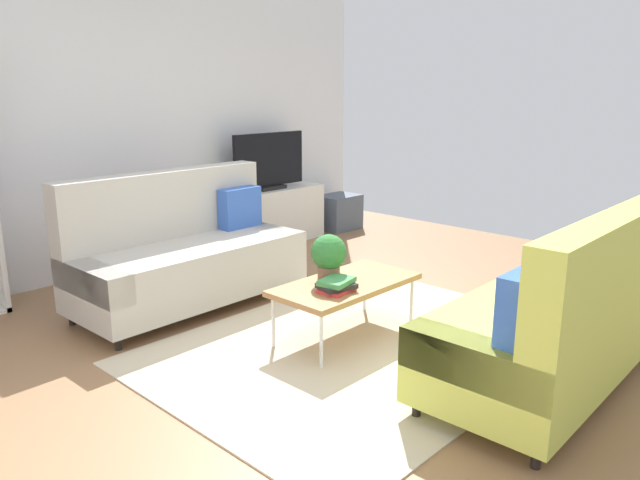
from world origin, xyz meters
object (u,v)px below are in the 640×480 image
object	(u,v)px
bottle_1	(249,184)
tv	(269,162)
vase_0	(225,188)
coffee_table	(346,285)
table_book_0	(337,290)
couch_green	(558,318)
bottle_0	(242,187)
tv_console	(269,216)
potted_plant	(329,256)
couch_beige	(186,253)
storage_trunk	(338,212)

from	to	relation	value
bottle_1	tv	bearing A→B (deg)	3.58
vase_0	bottle_1	bearing A→B (deg)	-19.05
coffee_table	table_book_0	bearing A→B (deg)	-155.53
couch_green	bottle_0	bearing A→B (deg)	77.91
tv_console	potted_plant	xyz separation A→B (m)	(-1.56, -2.38, 0.30)
couch_green	tv	size ratio (longest dim) A/B	1.91
couch_beige	tv_console	world-z (taller)	couch_beige
couch_beige	coffee_table	size ratio (longest dim) A/B	1.74
tv_console	potted_plant	bearing A→B (deg)	-123.28
couch_beige	bottle_1	distance (m)	1.85
coffee_table	tv_console	size ratio (longest dim) A/B	0.79
potted_plant	bottle_1	size ratio (longest dim) A/B	1.71
vase_0	potted_plant	bearing A→B (deg)	-112.00
coffee_table	potted_plant	size ratio (longest dim) A/B	3.11
tv_console	vase_0	bearing A→B (deg)	175.07
tv_console	couch_beige	bearing A→B (deg)	-150.79
couch_beige	tv_console	distance (m)	2.12
coffee_table	bottle_1	world-z (taller)	bottle_1
coffee_table	table_book_0	xyz separation A→B (m)	(-0.20, -0.09, 0.04)
couch_green	bottle_0	size ratio (longest dim) A/B	11.85
tv	bottle_0	xyz separation A→B (m)	(-0.42, -0.02, -0.23)
couch_green	bottle_0	distance (m)	3.92
couch_beige	bottle_1	world-z (taller)	couch_beige
table_book_0	bottle_1	world-z (taller)	bottle_1
potted_plant	bottle_0	xyz separation A→B (m)	(1.14, 2.34, 0.10)
tv	potted_plant	xyz separation A→B (m)	(-1.56, -2.36, -0.33)
vase_0	bottle_1	xyz separation A→B (m)	(0.26, -0.09, 0.03)
couch_beige	bottle_0	bearing A→B (deg)	-146.28
tv_console	tv	bearing A→B (deg)	-90.00
storage_trunk	table_book_0	distance (m)	3.70
couch_green	vase_0	distance (m)	3.98
bottle_0	couch_beige	bearing A→B (deg)	-145.10
tv_console	potted_plant	distance (m)	2.86
vase_0	couch_beige	bearing A→B (deg)	-139.49
couch_green	potted_plant	size ratio (longest dim) A/B	5.41
couch_beige	vase_0	world-z (taller)	couch_beige
couch_green	bottle_1	world-z (taller)	couch_green
couch_beige	tv_console	bearing A→B (deg)	-151.97
tv_console	table_book_0	xyz separation A→B (m)	(-1.66, -2.55, 0.11)
tv_console	storage_trunk	xyz separation A→B (m)	(1.10, -0.10, -0.10)
tv_console	table_book_0	size ratio (longest dim) A/B	5.83
tv_console	bottle_0	distance (m)	0.58
coffee_table	vase_0	distance (m)	2.67
tv_console	storage_trunk	bearing A→B (deg)	-5.19
tv_console	coffee_table	bearing A→B (deg)	-120.75
potted_plant	vase_0	distance (m)	2.62
potted_plant	bottle_0	size ratio (longest dim) A/B	2.19
potted_plant	couch_green	bearing A→B (deg)	-75.53
potted_plant	table_book_0	distance (m)	0.27
table_book_0	couch_green	bearing A→B (deg)	-69.91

